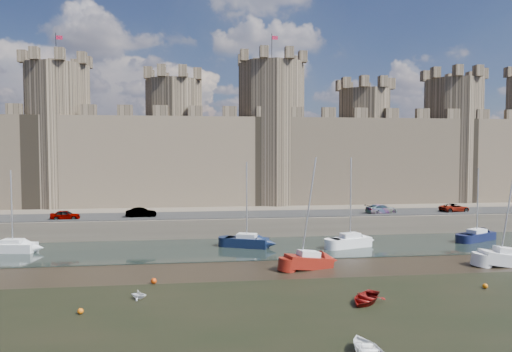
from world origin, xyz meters
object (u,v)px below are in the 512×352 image
at_px(car_3, 454,208).
at_px(sailboat_0, 13,246).
at_px(sailboat_2, 350,241).
at_px(sailboat_1, 247,241).
at_px(car_0, 65,215).
at_px(car_2, 381,209).
at_px(sailboat_5, 507,258).
at_px(sailboat_3, 477,235).
at_px(sailboat_4, 309,260).
at_px(car_1, 141,213).

bearing_deg(car_3, sailboat_0, 89.24).
bearing_deg(sailboat_2, sailboat_1, 155.84).
relative_size(car_0, car_2, 0.78).
bearing_deg(sailboat_5, sailboat_0, 171.21).
xyz_separation_m(sailboat_1, sailboat_3, (28.60, 0.35, -0.06)).
height_order(sailboat_0, sailboat_4, sailboat_4).
bearing_deg(sailboat_3, sailboat_2, 161.81).
distance_m(car_3, sailboat_2, 21.41).
distance_m(car_1, car_2, 32.46).
height_order(car_1, sailboat_1, sailboat_1).
bearing_deg(sailboat_2, car_3, 11.70).
bearing_deg(car_1, sailboat_5, -119.20).
bearing_deg(sailboat_5, car_3, 77.08).
relative_size(car_1, car_3, 0.91).
height_order(car_1, car_3, car_1).
bearing_deg(car_2, sailboat_1, 101.09).
bearing_deg(sailboat_4, sailboat_5, -20.48).
bearing_deg(car_1, car_2, -91.32).
relative_size(car_0, sailboat_2, 0.34).
relative_size(car_3, sailboat_1, 0.43).
distance_m(sailboat_1, sailboat_2, 11.88).
height_order(car_1, sailboat_5, sailboat_5).
height_order(car_2, sailboat_3, sailboat_3).
bearing_deg(car_0, sailboat_1, -112.16).
height_order(sailboat_4, sailboat_5, sailboat_5).
bearing_deg(sailboat_5, car_2, 107.78).
bearing_deg(sailboat_4, sailboat_2, 34.28).
relative_size(car_1, sailboat_5, 0.35).
distance_m(sailboat_4, sailboat_5, 19.38).
bearing_deg(sailboat_5, sailboat_3, 73.97).
xyz_separation_m(car_2, sailboat_5, (4.60, -19.73, -2.37)).
xyz_separation_m(sailboat_0, sailboat_2, (37.42, -2.03, 0.10)).
bearing_deg(car_0, sailboat_2, -108.13).
distance_m(sailboat_3, sailboat_4, 25.93).
height_order(sailboat_3, sailboat_5, sailboat_5).
bearing_deg(car_3, sailboat_5, 153.45).
bearing_deg(sailboat_2, sailboat_0, 160.13).
height_order(sailboat_2, sailboat_4, sailboat_4).
height_order(car_2, sailboat_1, sailboat_1).
xyz_separation_m(sailboat_1, sailboat_2, (11.78, -1.53, 0.04)).
relative_size(sailboat_3, sailboat_4, 0.85).
relative_size(sailboat_1, sailboat_3, 1.09).
height_order(sailboat_2, sailboat_5, sailboat_5).
bearing_deg(sailboat_3, car_3, 52.47).
bearing_deg(car_0, sailboat_0, 151.56).
height_order(car_0, sailboat_2, sailboat_2).
xyz_separation_m(car_1, sailboat_2, (24.68, -10.14, -2.31)).
height_order(car_3, sailboat_2, sailboat_2).
height_order(car_1, sailboat_3, sailboat_3).
bearing_deg(car_0, sailboat_3, -101.10).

